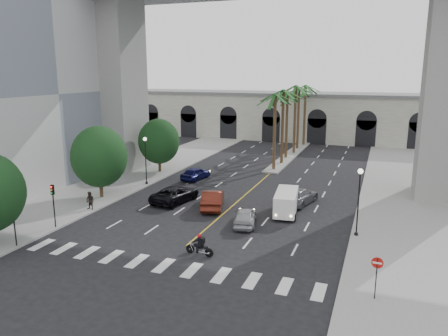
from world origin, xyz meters
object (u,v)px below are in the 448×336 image
Objects in this scene: lamp_post_right at (359,196)px; pedestrian_b at (90,201)px; lamp_post_left_far at (146,157)px; traffic_signal_far at (53,199)px; car_d at (299,196)px; car_b at (213,199)px; cargo_van at (286,202)px; car_e at (196,173)px; traffic_signal_near at (13,214)px; car_a at (245,217)px; car_c at (175,194)px; do_not_enter_sign at (377,270)px; motorcycle_rider at (200,246)px.

lamp_post_right is 3.25× the size of pedestrian_b.
traffic_signal_far is at bearing -89.60° from lamp_post_left_far.
traffic_signal_far is at bearing 51.26° from car_d.
car_b is 3.13× the size of pedestrian_b.
car_d is 3.51m from cargo_van.
car_b is 1.18× the size of car_e.
lamp_post_left_far is 18.51m from traffic_signal_near.
traffic_signal_near is 2.22× the size of pedestrian_b.
traffic_signal_far is (0.00, 4.00, 0.00)m from traffic_signal_near.
car_a is (13.95, 6.12, -1.78)m from traffic_signal_far.
lamp_post_right is at bearing 7.11° from pedestrian_b.
cargo_van reaches higher than car_e.
lamp_post_right is 1.04× the size of car_b.
car_a is 0.76× the size of car_c.
lamp_post_left_far is 1.26× the size of car_a.
do_not_enter_sign is at bearing 142.10° from car_e.
traffic_signal_far reaches higher than car_c.
lamp_post_right is 17.50m from car_c.
traffic_signal_far is 13.04m from motorcycle_rider.
cargo_van is at bearing 154.10° from car_e.
lamp_post_right is at bearing 24.82° from traffic_signal_near.
car_c is 1.11× the size of cargo_van.
traffic_signal_far is at bearing -175.97° from motorcycle_rider.
car_e is 15.32m from cargo_van.
car_c is (5.81, -4.58, -2.45)m from lamp_post_left_far.
traffic_signal_near reaches higher than car_d.
do_not_enter_sign is (7.79, -12.95, 0.74)m from cargo_van.
motorcycle_rider is (-9.80, -7.18, -2.53)m from lamp_post_right.
cargo_van is at bearing 20.06° from pedestrian_b.
lamp_post_right is 1.47× the size of traffic_signal_near.
traffic_signal_near is 0.73× the size of cargo_van.
car_c is (-7.19, 10.59, 0.08)m from motorcycle_rider.
traffic_signal_near is (-22.70, -10.50, -0.71)m from lamp_post_right.
traffic_signal_far is at bearing -84.85° from pedestrian_b.
car_a is 9.07m from car_c.
pedestrian_b is at bearing 50.58° from car_c.
car_c is at bearing 131.18° from motorcycle_rider.
cargo_van is (10.80, 0.04, 0.37)m from car_c.
car_d is at bearing 74.96° from cargo_van.
traffic_signal_far is at bearing -156.19° from cargo_van.
cargo_van is (-0.47, -3.46, 0.36)m from car_d.
traffic_signal_near is at bearing 36.67° from car_b.
pedestrian_b reaches higher than car_c.
car_e is (3.94, 22.71, -1.77)m from traffic_signal_near.
car_a is at bearing 137.42° from car_e.
lamp_post_left_far reaches higher than car_c.
car_e is (4.04, 4.21, -2.48)m from lamp_post_left_far.
car_b is 19.11m from do_not_enter_sign.
pedestrian_b reaches higher than car_e.
cargo_van is (3.62, 10.64, 0.45)m from motorcycle_rider.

